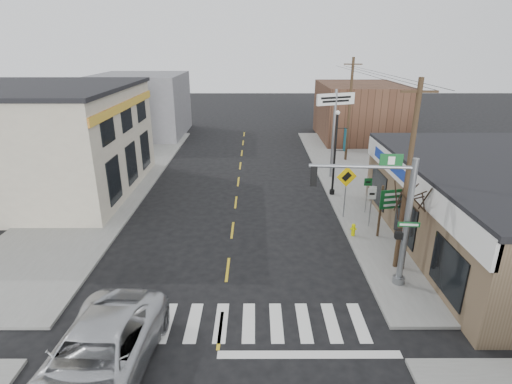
{
  "coord_description": "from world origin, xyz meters",
  "views": [
    {
      "loc": [
        1.24,
        -11.46,
        9.52
      ],
      "look_at": [
        1.27,
        6.41,
        2.8
      ],
      "focal_mm": 28.0,
      "sensor_mm": 36.0,
      "label": 1
    }
  ],
  "objects_px": {
    "utility_pole_near": "(407,177)",
    "guide_sign": "(394,204)",
    "suv": "(97,357)",
    "traffic_signal_pole": "(392,210)",
    "lamp_post": "(336,147)",
    "dance_center_sign": "(335,111)",
    "bare_tree": "(413,191)",
    "utility_pole_far": "(349,109)",
    "fire_hydrant": "(353,229)"
  },
  "relations": [
    {
      "from": "bare_tree",
      "to": "utility_pole_near",
      "type": "height_order",
      "value": "utility_pole_near"
    },
    {
      "from": "utility_pole_near",
      "to": "utility_pole_far",
      "type": "distance_m",
      "value": 17.4
    },
    {
      "from": "traffic_signal_pole",
      "to": "dance_center_sign",
      "type": "distance_m",
      "value": 14.16
    },
    {
      "from": "fire_hydrant",
      "to": "bare_tree",
      "type": "xyz_separation_m",
      "value": [
        1.43,
        -3.19,
        3.28
      ]
    },
    {
      "from": "bare_tree",
      "to": "utility_pole_far",
      "type": "distance_m",
      "value": 17.55
    },
    {
      "from": "dance_center_sign",
      "to": "bare_tree",
      "type": "bearing_deg",
      "value": -107.97
    },
    {
      "from": "fire_hydrant",
      "to": "bare_tree",
      "type": "height_order",
      "value": "bare_tree"
    },
    {
      "from": "lamp_post",
      "to": "dance_center_sign",
      "type": "bearing_deg",
      "value": 78.26
    },
    {
      "from": "dance_center_sign",
      "to": "suv",
      "type": "bearing_deg",
      "value": -140.12
    },
    {
      "from": "suv",
      "to": "traffic_signal_pole",
      "type": "xyz_separation_m",
      "value": [
        9.94,
        4.99,
        2.56
      ]
    },
    {
      "from": "bare_tree",
      "to": "utility_pole_far",
      "type": "bearing_deg",
      "value": 86.05
    },
    {
      "from": "traffic_signal_pole",
      "to": "bare_tree",
      "type": "height_order",
      "value": "traffic_signal_pole"
    },
    {
      "from": "guide_sign",
      "to": "bare_tree",
      "type": "relative_size",
      "value": 0.6
    },
    {
      "from": "utility_pole_near",
      "to": "utility_pole_far",
      "type": "xyz_separation_m",
      "value": [
        1.44,
        17.34,
        0.08
      ]
    },
    {
      "from": "traffic_signal_pole",
      "to": "utility_pole_far",
      "type": "xyz_separation_m",
      "value": [
        2.4,
        18.64,
        0.97
      ]
    },
    {
      "from": "traffic_signal_pole",
      "to": "lamp_post",
      "type": "bearing_deg",
      "value": 95.28
    },
    {
      "from": "traffic_signal_pole",
      "to": "dance_center_sign",
      "type": "bearing_deg",
      "value": 92.98
    },
    {
      "from": "bare_tree",
      "to": "lamp_post",
      "type": "bearing_deg",
      "value": 98.48
    },
    {
      "from": "guide_sign",
      "to": "traffic_signal_pole",
      "type": "bearing_deg",
      "value": -123.19
    },
    {
      "from": "dance_center_sign",
      "to": "fire_hydrant",
      "type": "bearing_deg",
      "value": -115.13
    },
    {
      "from": "fire_hydrant",
      "to": "utility_pole_near",
      "type": "distance_m",
      "value": 5.02
    },
    {
      "from": "suv",
      "to": "dance_center_sign",
      "type": "xyz_separation_m",
      "value": [
        10.26,
        19.07,
        4.09
      ]
    },
    {
      "from": "guide_sign",
      "to": "bare_tree",
      "type": "height_order",
      "value": "bare_tree"
    },
    {
      "from": "bare_tree",
      "to": "guide_sign",
      "type": "bearing_deg",
      "value": 81.44
    },
    {
      "from": "suv",
      "to": "dance_center_sign",
      "type": "relative_size",
      "value": 0.98
    },
    {
      "from": "utility_pole_near",
      "to": "guide_sign",
      "type": "bearing_deg",
      "value": 79.46
    },
    {
      "from": "guide_sign",
      "to": "utility_pole_far",
      "type": "xyz_separation_m",
      "value": [
        0.74,
        14.4,
        2.47
      ]
    },
    {
      "from": "bare_tree",
      "to": "utility_pole_near",
      "type": "distance_m",
      "value": 0.61
    },
    {
      "from": "utility_pole_near",
      "to": "bare_tree",
      "type": "bearing_deg",
      "value": -31.29
    },
    {
      "from": "traffic_signal_pole",
      "to": "fire_hydrant",
      "type": "xyz_separation_m",
      "value": [
        -0.24,
        4.33,
        -2.93
      ]
    },
    {
      "from": "fire_hydrant",
      "to": "lamp_post",
      "type": "height_order",
      "value": "lamp_post"
    },
    {
      "from": "suv",
      "to": "dance_center_sign",
      "type": "height_order",
      "value": "dance_center_sign"
    },
    {
      "from": "lamp_post",
      "to": "dance_center_sign",
      "type": "relative_size",
      "value": 0.86
    },
    {
      "from": "dance_center_sign",
      "to": "lamp_post",
      "type": "bearing_deg",
      "value": -119.51
    },
    {
      "from": "utility_pole_far",
      "to": "fire_hydrant",
      "type": "bearing_deg",
      "value": -95.98
    },
    {
      "from": "suv",
      "to": "traffic_signal_pole",
      "type": "bearing_deg",
      "value": 30.25
    },
    {
      "from": "traffic_signal_pole",
      "to": "utility_pole_far",
      "type": "relative_size",
      "value": 0.66
    },
    {
      "from": "traffic_signal_pole",
      "to": "fire_hydrant",
      "type": "bearing_deg",
      "value": 97.5
    },
    {
      "from": "fire_hydrant",
      "to": "dance_center_sign",
      "type": "height_order",
      "value": "dance_center_sign"
    },
    {
      "from": "suv",
      "to": "traffic_signal_pole",
      "type": "height_order",
      "value": "traffic_signal_pole"
    },
    {
      "from": "traffic_signal_pole",
      "to": "lamp_post",
      "type": "xyz_separation_m",
      "value": [
        -0.18,
        10.36,
        -0.11
      ]
    },
    {
      "from": "bare_tree",
      "to": "traffic_signal_pole",
      "type": "bearing_deg",
      "value": -136.05
    },
    {
      "from": "utility_pole_near",
      "to": "utility_pole_far",
      "type": "relative_size",
      "value": 0.98
    },
    {
      "from": "suv",
      "to": "bare_tree",
      "type": "distance_m",
      "value": 13.04
    },
    {
      "from": "fire_hydrant",
      "to": "dance_center_sign",
      "type": "bearing_deg",
      "value": 86.7
    },
    {
      "from": "lamp_post",
      "to": "dance_center_sign",
      "type": "xyz_separation_m",
      "value": [
        0.5,
        3.71,
        1.64
      ]
    },
    {
      "from": "bare_tree",
      "to": "suv",
      "type": "bearing_deg",
      "value": -151.14
    },
    {
      "from": "guide_sign",
      "to": "lamp_post",
      "type": "height_order",
      "value": "lamp_post"
    },
    {
      "from": "traffic_signal_pole",
      "to": "utility_pole_near",
      "type": "relative_size",
      "value": 0.68
    },
    {
      "from": "lamp_post",
      "to": "utility_pole_near",
      "type": "xyz_separation_m",
      "value": [
        1.14,
        -9.05,
        1.0
      ]
    }
  ]
}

